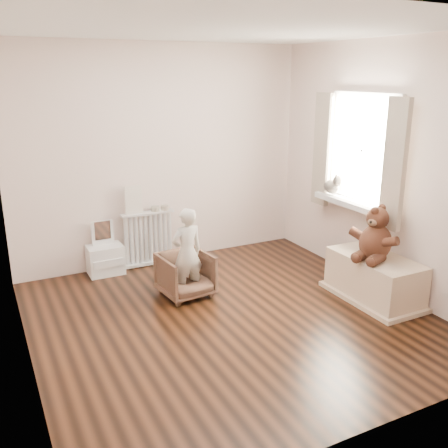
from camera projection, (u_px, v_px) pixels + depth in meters
name	position (u px, v px, depth m)	size (l,w,h in m)	color
floor	(231.00, 318.00, 4.78)	(3.60, 3.60, 0.01)	black
ceiling	(233.00, 28.00, 4.02)	(3.60, 3.60, 0.01)	white
back_wall	(162.00, 156.00, 5.94)	(3.60, 0.02, 2.60)	white
front_wall	(377.00, 245.00, 2.86)	(3.60, 0.02, 2.60)	white
left_wall	(13.00, 209.00, 3.63)	(0.02, 3.60, 2.60)	white
right_wall	(385.00, 168.00, 5.18)	(0.02, 3.60, 2.60)	white
window	(363.00, 150.00, 5.37)	(0.03, 0.90, 1.10)	white
window_sill	(353.00, 204.00, 5.50)	(0.22, 1.10, 0.06)	silver
curtain_left	(395.00, 165.00, 4.86)	(0.06, 0.26, 1.30)	#B5A791
curtain_right	(322.00, 150.00, 5.83)	(0.06, 0.26, 1.30)	#B5A791
radiator	(148.00, 235.00, 5.99)	(0.64, 0.12, 0.67)	silver
paper_doll	(133.00, 200.00, 5.79)	(0.20, 0.02, 0.33)	beige
tin_a	(155.00, 209.00, 5.95)	(0.10, 0.10, 0.06)	#A59E8C
tin_b	(165.00, 208.00, 6.00)	(0.10, 0.10, 0.05)	#A59E8C
toy_vanity	(105.00, 251.00, 5.77)	(0.40, 0.29, 0.63)	silver
armchair	(186.00, 275.00, 5.20)	(0.50, 0.51, 0.46)	brown
child	(187.00, 253.00, 5.08)	(0.34, 0.23, 0.94)	beige
toy_bench	(374.00, 281.00, 5.14)	(0.51, 0.97, 0.46)	beige
teddy_bear	(376.00, 239.00, 4.96)	(0.45, 0.34, 0.55)	#361B10
plush_cat	(332.00, 186.00, 5.77)	(0.18, 0.29, 0.24)	slate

